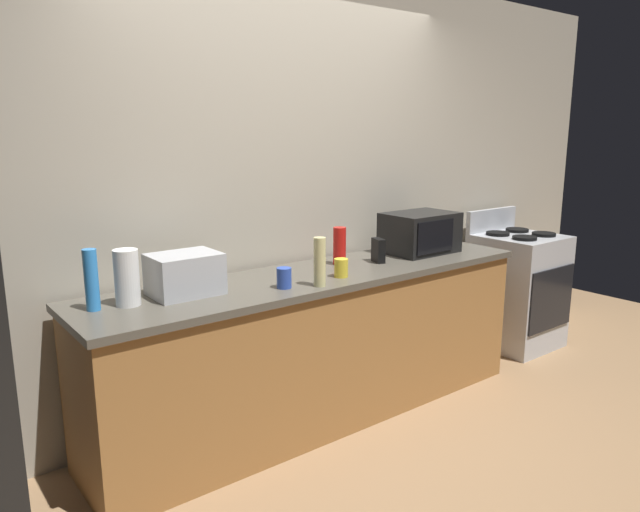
% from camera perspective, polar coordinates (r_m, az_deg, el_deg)
% --- Properties ---
extents(ground_plane, '(8.00, 8.00, 0.00)m').
position_cam_1_polar(ground_plane, '(3.48, 4.24, -17.47)').
color(ground_plane, '#93704C').
extents(back_wall, '(6.40, 0.10, 2.70)m').
position_cam_1_polar(back_wall, '(3.68, -3.94, 6.41)').
color(back_wall, '#B2A893').
rests_on(back_wall, ground_plane).
extents(counter_run, '(2.84, 0.64, 0.90)m').
position_cam_1_polar(counter_run, '(3.56, 0.00, -8.65)').
color(counter_run, '#9E6B38').
rests_on(counter_run, ground_plane).
extents(stove_range, '(0.60, 0.61, 1.08)m').
position_cam_1_polar(stove_range, '(4.98, 18.51, -3.07)').
color(stove_range, '#B7BABF').
rests_on(stove_range, ground_plane).
extents(microwave, '(0.48, 0.35, 0.27)m').
position_cam_1_polar(microwave, '(4.03, 9.66, 2.25)').
color(microwave, black).
rests_on(microwave, counter_run).
extents(toaster_oven, '(0.34, 0.26, 0.21)m').
position_cam_1_polar(toaster_oven, '(3.04, -12.96, -1.72)').
color(toaster_oven, '#B7BABF').
rests_on(toaster_oven, counter_run).
extents(paper_towel_roll, '(0.12, 0.12, 0.27)m').
position_cam_1_polar(paper_towel_roll, '(2.92, -18.20, -2.01)').
color(paper_towel_roll, white).
rests_on(paper_towel_roll, counter_run).
extents(cordless_phone, '(0.08, 0.12, 0.15)m').
position_cam_1_polar(cordless_phone, '(3.70, 5.67, 0.54)').
color(cordless_phone, black).
rests_on(cordless_phone, counter_run).
extents(bottle_spray_cleaner, '(0.06, 0.06, 0.29)m').
position_cam_1_polar(bottle_spray_cleaner, '(2.89, -21.26, -2.18)').
color(bottle_spray_cleaner, '#338CE5').
rests_on(bottle_spray_cleaner, counter_run).
extents(bottle_vinegar, '(0.06, 0.06, 0.26)m').
position_cam_1_polar(bottle_vinegar, '(3.11, -0.03, -0.57)').
color(bottle_vinegar, beige).
rests_on(bottle_vinegar, counter_run).
extents(bottle_hot_sauce, '(0.08, 0.08, 0.23)m').
position_cam_1_polar(bottle_hot_sauce, '(3.62, 1.90, 0.98)').
color(bottle_hot_sauce, red).
rests_on(bottle_hot_sauce, counter_run).
extents(mug_yellow, '(0.08, 0.08, 0.11)m').
position_cam_1_polar(mug_yellow, '(3.32, 2.06, -1.15)').
color(mug_yellow, yellow).
rests_on(mug_yellow, counter_run).
extents(mug_blue, '(0.08, 0.08, 0.11)m').
position_cam_1_polar(mug_blue, '(3.10, -3.50, -2.13)').
color(mug_blue, '#2D4CB2').
rests_on(mug_blue, counter_run).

